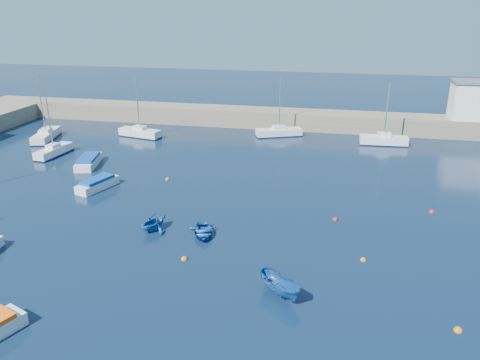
% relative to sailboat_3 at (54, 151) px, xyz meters
% --- Properties ---
extents(ground, '(220.00, 220.00, 0.00)m').
position_rel_sailboat_3_xyz_m(ground, '(24.56, -25.65, -0.58)').
color(ground, '#0C1D34').
rests_on(ground, ground).
extents(back_wall, '(96.00, 4.50, 2.60)m').
position_rel_sailboat_3_xyz_m(back_wall, '(24.56, 20.35, 0.72)').
color(back_wall, '#6D6453').
rests_on(back_wall, ground).
extents(sailboat_3, '(2.12, 5.76, 7.53)m').
position_rel_sailboat_3_xyz_m(sailboat_3, '(0.00, 0.00, 0.00)').
color(sailboat_3, silver).
rests_on(sailboat_3, ground).
extents(sailboat_4, '(3.59, 7.19, 9.06)m').
position_rel_sailboat_3_xyz_m(sailboat_4, '(-5.29, 6.44, 0.02)').
color(sailboat_4, silver).
rests_on(sailboat_4, ground).
extents(sailboat_5, '(6.40, 3.01, 8.23)m').
position_rel_sailboat_3_xyz_m(sailboat_5, '(6.93, 10.40, 0.05)').
color(sailboat_5, silver).
rests_on(sailboat_5, ground).
extents(sailboat_6, '(6.65, 4.23, 8.50)m').
position_rel_sailboat_3_xyz_m(sailboat_6, '(26.14, 15.00, 0.01)').
color(sailboat_6, silver).
rests_on(sailboat_6, ground).
extents(sailboat_7, '(6.28, 2.09, 8.31)m').
position_rel_sailboat_3_xyz_m(sailboat_7, '(40.42, 13.52, 0.08)').
color(sailboat_7, silver).
rests_on(sailboat_7, ground).
extents(motorboat_1, '(2.94, 4.89, 1.13)m').
position_rel_sailboat_3_xyz_m(motorboat_1, '(10.79, -9.15, -0.05)').
color(motorboat_1, silver).
rests_on(motorboat_1, ground).
extents(motorboat_2, '(3.14, 5.73, 1.12)m').
position_rel_sailboat_3_xyz_m(motorboat_2, '(6.18, -2.61, -0.06)').
color(motorboat_2, silver).
rests_on(motorboat_2, ground).
extents(dinghy_center, '(3.15, 3.76, 0.67)m').
position_rel_sailboat_3_xyz_m(dinghy_center, '(24.23, -16.87, -0.25)').
color(dinghy_center, '#14488F').
rests_on(dinghy_center, ground).
extents(dinghy_left, '(3.40, 3.62, 1.52)m').
position_rel_sailboat_3_xyz_m(dinghy_left, '(19.94, -16.79, 0.18)').
color(dinghy_left, '#14488F').
rests_on(dinghy_left, ground).
extents(dinghy_right, '(3.57, 3.37, 1.38)m').
position_rel_sailboat_3_xyz_m(dinghy_right, '(31.48, -23.96, 0.11)').
color(dinghy_right, '#14488F').
rests_on(dinghy_right, ground).
extents(buoy_0, '(0.48, 0.48, 0.48)m').
position_rel_sailboat_3_xyz_m(buoy_0, '(23.95, -20.86, -0.58)').
color(buoy_0, orange).
rests_on(buoy_0, ground).
extents(buoy_1, '(0.45, 0.45, 0.45)m').
position_rel_sailboat_3_xyz_m(buoy_1, '(34.67, -11.62, -0.58)').
color(buoy_1, red).
rests_on(buoy_1, ground).
extents(buoy_2, '(0.45, 0.45, 0.45)m').
position_rel_sailboat_3_xyz_m(buoy_2, '(36.85, -18.23, -0.58)').
color(buoy_2, orange).
rests_on(buoy_2, ground).
extents(buoy_3, '(0.45, 0.45, 0.45)m').
position_rel_sailboat_3_xyz_m(buoy_3, '(16.81, -5.18, -0.58)').
color(buoy_3, orange).
rests_on(buoy_3, ground).
extents(buoy_4, '(0.49, 0.49, 0.49)m').
position_rel_sailboat_3_xyz_m(buoy_4, '(43.18, -8.22, -0.58)').
color(buoy_4, red).
rests_on(buoy_4, ground).
extents(buoy_5, '(0.50, 0.50, 0.50)m').
position_rel_sailboat_3_xyz_m(buoy_5, '(41.93, -25.24, -0.58)').
color(buoy_5, orange).
rests_on(buoy_5, ground).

